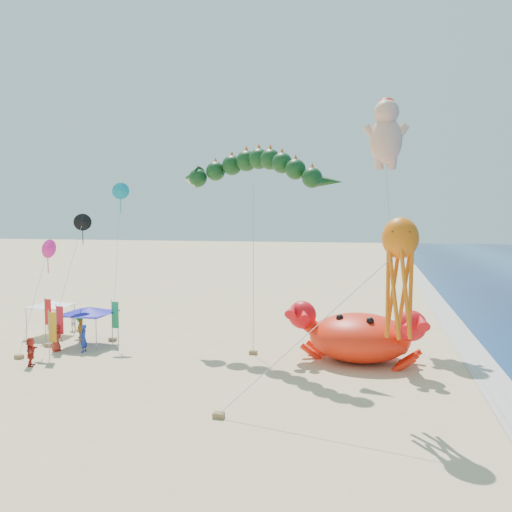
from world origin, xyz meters
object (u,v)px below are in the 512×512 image
at_px(canopy_blue, 89,310).
at_px(canopy_white, 51,303).
at_px(dragon_kite, 251,174).
at_px(cherub_kite, 386,132).
at_px(octopus_kite, 399,269).
at_px(crab_inflatable, 359,336).

bearing_deg(canopy_blue, canopy_white, 156.78).
bearing_deg(canopy_white, dragon_kite, 0.67).
distance_m(cherub_kite, canopy_white, 28.78).
xyz_separation_m(dragon_kite, octopus_kite, (9.40, -10.59, -5.22)).
distance_m(dragon_kite, octopus_kite, 15.09).
distance_m(dragon_kite, canopy_white, 18.45).
bearing_deg(canopy_white, cherub_kite, 14.74).
bearing_deg(crab_inflatable, canopy_white, 175.65).
distance_m(crab_inflatable, cherub_kite, 16.22).
xyz_separation_m(dragon_kite, canopy_white, (-15.81, -0.19, -9.51)).
xyz_separation_m(cherub_kite, canopy_blue, (-20.33, -8.44, -13.06)).
distance_m(crab_inflatable, canopy_white, 23.39).
bearing_deg(octopus_kite, canopy_white, 157.57).
height_order(dragon_kite, canopy_blue, dragon_kite).
relative_size(crab_inflatable, canopy_white, 2.86).
bearing_deg(crab_inflatable, octopus_kite, -77.58).
relative_size(crab_inflatable, dragon_kite, 0.64).
xyz_separation_m(cherub_kite, octopus_kite, (0.40, -16.92, -8.77)).
height_order(crab_inflatable, dragon_kite, dragon_kite).
distance_m(canopy_blue, canopy_white, 4.86).
height_order(crab_inflatable, canopy_white, crab_inflatable).
relative_size(dragon_kite, canopy_blue, 3.82).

